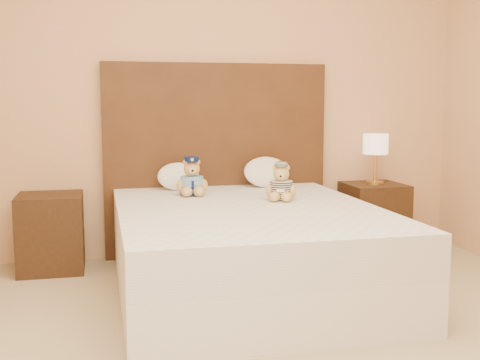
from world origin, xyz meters
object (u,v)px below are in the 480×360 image
Objects in this scene: nightstand_left at (51,233)px; pillow_left at (178,175)px; lamp at (376,147)px; teddy_police at (192,176)px; teddy_prisoner at (281,182)px; pillow_right at (267,171)px; bed at (247,249)px; nightstand_right at (374,217)px.

pillow_left is at bearing 1.86° from nightstand_left.
lamp is 1.55m from teddy_police.
teddy_police is at bearing -78.58° from pillow_left.
lamp is 1.64× the size of teddy_prisoner.
teddy_police is at bearing -155.36° from pillow_right.
nightstand_left is 1.09m from teddy_police.
nightstand_right is at bearing 32.62° from bed.
nightstand_left is 2.26× the size of teddy_prisoner.
pillow_right is (1.61, 0.03, 0.40)m from nightstand_left.
nightstand_left is at bearing 147.38° from bed.
lamp reaches higher than pillow_left.
lamp reaches higher than bed.
nightstand_right is (1.25, 0.80, -0.00)m from bed.
pillow_left is 0.87× the size of pillow_right.
teddy_prisoner reaches higher than nightstand_left.
lamp is at bearing 180.00° from nightstand_right.
teddy_prisoner is (-0.97, -0.62, -0.18)m from lamp.
nightstand_left is at bearing -178.14° from pillow_left.
lamp is 1.59m from pillow_left.
teddy_police reaches higher than pillow_right.
lamp reaches higher than nightstand_left.
teddy_police is (0.98, -0.26, 0.41)m from nightstand_left.
pillow_right is (-0.89, 0.03, -0.17)m from lamp.
nightstand_right is at bearing 0.00° from lamp.
teddy_police is 0.69m from pillow_right.
nightstand_right is 1.59m from teddy_police.
bed is 0.97m from pillow_left.
pillow_right is at bearing 28.81° from teddy_police.
pillow_left is at bearing 178.91° from nightstand_right.
bed is 5.00× the size of lamp.
bed is 0.73m from teddy_police.
teddy_police is at bearing 166.95° from teddy_prisoner.
pillow_left reaches higher than nightstand_left.
nightstand_right is 0.57m from lamp.
nightstand_left is at bearing 180.00° from nightstand_right.
pillow_left is 0.68m from pillow_right.
lamp is (-0.00, 0.00, 0.57)m from nightstand_right.
teddy_prisoner is 0.68× the size of pillow_right.
teddy_police is at bearing -170.39° from nightstand_right.
pillow_right is at bearing 103.15° from teddy_prisoner.
nightstand_left is 1.00× the size of nightstand_right.
lamp is 0.91m from pillow_right.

